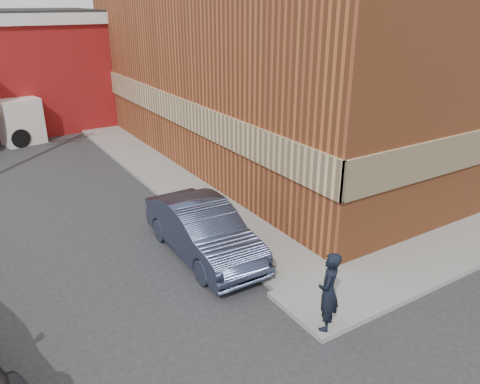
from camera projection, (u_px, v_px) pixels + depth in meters
ground at (285, 290)px, 10.48m from camera, size 90.00×90.00×0.00m
brick_building at (321, 34)px, 19.92m from camera, size 14.25×18.25×9.36m
sidewalk_west at (155, 169)px, 17.80m from camera, size 1.80×18.00×0.12m
man at (329, 291)px, 8.81m from camera, size 0.71×0.67×1.62m
sedan at (203, 230)px, 11.68m from camera, size 1.49×4.20×1.38m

